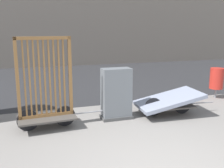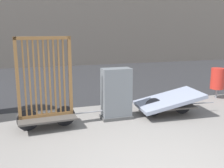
{
  "view_description": "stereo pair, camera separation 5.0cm",
  "coord_description": "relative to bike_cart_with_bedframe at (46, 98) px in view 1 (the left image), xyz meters",
  "views": [
    {
      "loc": [
        -1.92,
        -3.19,
        2.23
      ],
      "look_at": [
        0.0,
        2.67,
        0.94
      ],
      "focal_mm": 42.0,
      "sensor_mm": 36.0,
      "label": 1
    },
    {
      "loc": [
        -1.88,
        -3.2,
        2.23
      ],
      "look_at": [
        0.0,
        2.67,
        0.94
      ],
      "focal_mm": 42.0,
      "sensor_mm": 36.0,
      "label": 2
    }
  ],
  "objects": [
    {
      "name": "utility_cabinet",
      "position": [
        1.72,
        0.16,
        -0.12
      ],
      "size": [
        0.78,
        0.44,
        1.29
      ],
      "color": "#4C4C4C",
      "rests_on": "ground_plane"
    },
    {
      "name": "bike_cart_with_mattress",
      "position": [
        3.12,
        -0.0,
        -0.35
      ],
      "size": [
        2.19,
        1.22,
        0.63
      ],
      "rotation": [
        0.0,
        0.0,
        -0.09
      ],
      "color": "#4C4742",
      "rests_on": "ground_plane"
    },
    {
      "name": "trash_bin",
      "position": [
        5.5,
        1.05,
        -0.07
      ],
      "size": [
        0.43,
        0.43,
        1.0
      ],
      "color": "gray",
      "rests_on": "ground_plane"
    },
    {
      "name": "road_strip",
      "position": [
        1.56,
        5.84,
        -0.72
      ],
      "size": [
        56.0,
        8.87,
        0.01
      ],
      "color": "#2D2D30",
      "rests_on": "ground_plane"
    },
    {
      "name": "bike_cart_with_bedframe",
      "position": [
        0.0,
        0.0,
        0.0
      ],
      "size": [
        2.0,
        0.84,
        2.08
      ],
      "rotation": [
        0.0,
        0.0,
        0.06
      ],
      "color": "#4C4742",
      "rests_on": "ground_plane"
    }
  ]
}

